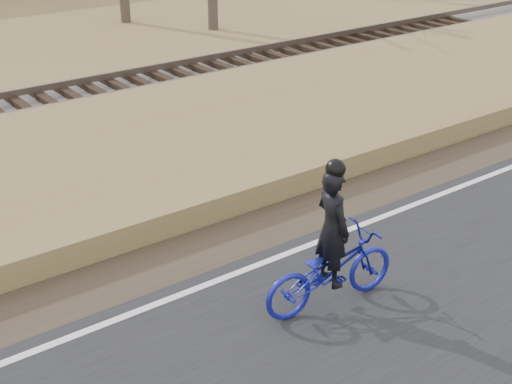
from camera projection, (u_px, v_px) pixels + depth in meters
ground at (115, 335)px, 9.16m from camera, size 120.00×120.00×0.00m
edge_line at (108, 323)px, 9.28m from camera, size 120.00×0.12×0.01m
shoulder at (77, 292)px, 10.03m from camera, size 120.00×1.60×0.04m
embankment at (3, 203)px, 12.12m from camera, size 120.00×5.00×0.44m
cyclist at (331, 261)px, 9.41m from camera, size 2.07×0.90×2.13m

